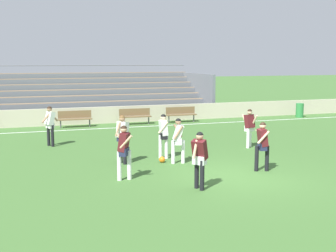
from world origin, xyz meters
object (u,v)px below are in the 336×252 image
(player_dark_on_ball, at_px, (249,125))
(player_dark_deep_cover, at_px, (200,155))
(bench_far_left, at_px, (135,115))
(player_dark_wide_left, at_px, (262,142))
(player_white_trailing_run, at_px, (163,132))
(player_white_challenging, at_px, (50,122))
(trash_bin, at_px, (300,110))
(bleacher_stand, at_px, (84,94))
(player_white_overlapping, at_px, (178,137))
(bench_centre_sideline, at_px, (75,117))
(player_white_dropping_back, at_px, (122,135))
(player_dark_pressing_high, at_px, (124,148))
(bench_near_bin, at_px, (181,113))
(soccer_ball, at_px, (162,160))

(player_dark_on_ball, distance_m, player_dark_deep_cover, 6.55)
(bench_far_left, height_order, player_dark_deep_cover, player_dark_deep_cover)
(player_dark_on_ball, distance_m, player_dark_wide_left, 3.98)
(bench_far_left, xyz_separation_m, player_white_trailing_run, (-1.18, -8.86, 0.44))
(bench_far_left, height_order, player_dark_wide_left, player_dark_wide_left)
(player_dark_deep_cover, bearing_deg, player_white_challenging, 114.32)
(trash_bin, distance_m, player_dark_deep_cover, 17.65)
(bleacher_stand, bearing_deg, player_white_overlapping, -85.05)
(bleacher_stand, height_order, player_dark_deep_cover, bleacher_stand)
(bleacher_stand, xyz_separation_m, player_dark_on_ball, (5.06, -12.72, -0.47))
(bench_centre_sideline, bearing_deg, bench_far_left, 0.00)
(trash_bin, relative_size, player_white_dropping_back, 0.52)
(player_white_dropping_back, relative_size, player_dark_on_ball, 1.07)
(bleacher_stand, height_order, player_white_dropping_back, bleacher_stand)
(bench_far_left, distance_m, player_dark_wide_left, 11.77)
(player_dark_pressing_high, bearing_deg, player_white_trailing_run, 50.23)
(bench_far_left, distance_m, trash_bin, 10.81)
(bleacher_stand, height_order, bench_near_bin, bleacher_stand)
(trash_bin, bearing_deg, bleacher_stand, 159.12)
(player_dark_deep_cover, relative_size, soccer_ball, 7.50)
(bleacher_stand, relative_size, bench_far_left, 8.91)
(soccer_ball, bearing_deg, player_white_dropping_back, 167.57)
(bench_centre_sideline, xyz_separation_m, player_dark_wide_left, (4.68, -11.69, 0.42))
(player_dark_wide_left, height_order, player_white_challenging, player_white_challenging)
(bleacher_stand, distance_m, soccer_ball, 14.27)
(player_white_overlapping, bearing_deg, player_white_trailing_run, 104.31)
(bench_far_left, distance_m, player_white_challenging, 7.14)
(bleacher_stand, height_order, player_dark_wide_left, bleacher_stand)
(bench_near_bin, relative_size, player_white_dropping_back, 1.05)
(player_white_trailing_run, xyz_separation_m, player_dark_deep_cover, (-0.26, -4.10, -0.01))
(bench_far_left, bearing_deg, player_dark_pressing_high, -105.92)
(trash_bin, height_order, player_dark_wide_left, player_dark_wide_left)
(bench_near_bin, distance_m, player_white_trailing_run, 9.71)
(player_white_dropping_back, distance_m, player_white_trailing_run, 1.65)
(player_dark_deep_cover, distance_m, player_white_challenging, 8.64)
(bench_centre_sideline, bearing_deg, player_white_trailing_run, -76.08)
(bench_near_bin, relative_size, trash_bin, 2.01)
(player_dark_deep_cover, distance_m, soccer_ball, 3.57)
(player_white_trailing_run, xyz_separation_m, player_dark_wide_left, (2.49, -2.83, -0.02))
(bleacher_stand, xyz_separation_m, player_white_trailing_run, (1.01, -13.55, -0.43))
(player_white_dropping_back, bearing_deg, player_dark_deep_cover, -70.18)
(player_dark_pressing_high, bearing_deg, soccer_ball, 45.56)
(player_white_overlapping, height_order, player_dark_pressing_high, player_dark_pressing_high)
(player_dark_deep_cover, bearing_deg, soccer_ball, 89.94)
(player_dark_wide_left, relative_size, player_dark_pressing_high, 0.97)
(player_white_trailing_run, height_order, player_white_challenging, player_white_challenging)
(player_dark_pressing_high, relative_size, soccer_ball, 7.66)
(bench_near_bin, relative_size, player_dark_deep_cover, 1.09)
(player_white_challenging, bearing_deg, trash_bin, 16.96)
(trash_bin, relative_size, soccer_ball, 4.08)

